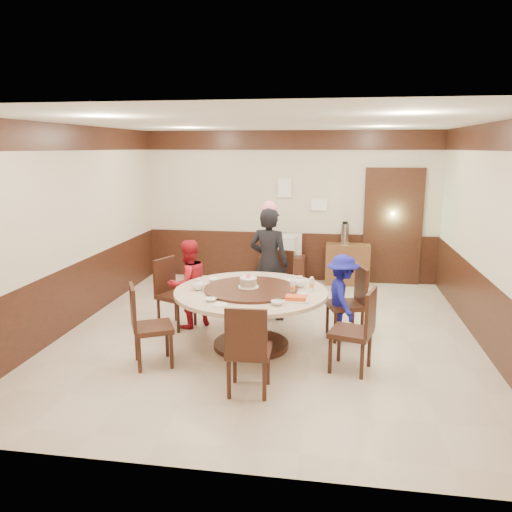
% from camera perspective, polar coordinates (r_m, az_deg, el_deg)
% --- Properties ---
extents(room, '(6.00, 6.04, 2.84)m').
position_cam_1_polar(room, '(6.60, 1.59, -0.07)').
color(room, beige).
rests_on(room, ground).
extents(banquet_table, '(1.91, 1.91, 0.78)m').
position_cam_1_polar(banquet_table, '(6.30, -0.57, -5.81)').
color(banquet_table, '#331810').
rests_on(banquet_table, ground).
extents(chair_0, '(0.56, 0.55, 0.97)m').
position_cam_1_polar(chair_0, '(6.78, 10.28, -6.72)').
color(chair_0, '#331810').
rests_on(chair_0, ground).
extents(chair_1, '(0.54, 0.54, 0.97)m').
position_cam_1_polar(chair_1, '(7.57, 2.30, -4.49)').
color(chair_1, '#331810').
rests_on(chair_1, ground).
extents(chair_2, '(0.59, 0.58, 0.97)m').
position_cam_1_polar(chair_2, '(7.17, -9.19, -5.61)').
color(chair_2, '#331810').
rests_on(chair_2, ground).
extents(chair_3, '(0.60, 0.59, 0.97)m').
position_cam_1_polar(chair_3, '(5.99, -11.88, -9.36)').
color(chair_3, '#331810').
rests_on(chair_3, ground).
extents(chair_4, '(0.45, 0.46, 0.97)m').
position_cam_1_polar(chair_4, '(5.24, -0.84, -12.34)').
color(chair_4, '#331810').
rests_on(chair_4, ground).
extents(chair_5, '(0.55, 0.55, 0.97)m').
position_cam_1_polar(chair_5, '(5.83, 10.96, -9.95)').
color(chair_5, '#331810').
rests_on(chair_5, ground).
extents(person_standing, '(0.68, 0.54, 1.66)m').
position_cam_1_polar(person_standing, '(7.32, 1.50, -0.83)').
color(person_standing, black).
rests_on(person_standing, ground).
extents(person_red, '(0.76, 0.77, 1.25)m').
position_cam_1_polar(person_red, '(7.05, -7.75, -3.18)').
color(person_red, '#AF1721').
rests_on(person_red, ground).
extents(person_blue, '(0.58, 0.81, 1.14)m').
position_cam_1_polar(person_blue, '(6.64, 9.82, -4.70)').
color(person_blue, navy).
rests_on(person_blue, ground).
extents(birthday_cake, '(0.26, 0.26, 0.18)m').
position_cam_1_polar(birthday_cake, '(6.24, -0.89, -3.03)').
color(birthday_cake, white).
rests_on(birthday_cake, banquet_table).
extents(teapot_left, '(0.17, 0.15, 0.13)m').
position_cam_1_polar(teapot_left, '(6.25, -6.67, -3.37)').
color(teapot_left, white).
rests_on(teapot_left, banquet_table).
extents(teapot_right, '(0.17, 0.15, 0.13)m').
position_cam_1_polar(teapot_right, '(6.37, 5.00, -3.05)').
color(teapot_right, white).
rests_on(teapot_right, banquet_table).
extents(bowl_0, '(0.14, 0.14, 0.04)m').
position_cam_1_polar(bowl_0, '(6.68, -4.83, -2.70)').
color(bowl_0, white).
rests_on(bowl_0, banquet_table).
extents(bowl_1, '(0.15, 0.15, 0.05)m').
position_cam_1_polar(bowl_1, '(5.66, 2.43, -5.36)').
color(bowl_1, white).
rests_on(bowl_1, banquet_table).
extents(bowl_2, '(0.14, 0.14, 0.03)m').
position_cam_1_polar(bowl_2, '(5.82, -5.17, -5.00)').
color(bowl_2, white).
rests_on(bowl_2, banquet_table).
extents(bowl_3, '(0.14, 0.14, 0.04)m').
position_cam_1_polar(bowl_3, '(6.00, 5.33, -4.40)').
color(bowl_3, white).
rests_on(bowl_3, banquet_table).
extents(saucer_near, '(0.18, 0.18, 0.01)m').
position_cam_1_polar(saucer_near, '(5.67, -4.17, -5.55)').
color(saucer_near, white).
rests_on(saucer_near, banquet_table).
extents(saucer_far, '(0.18, 0.18, 0.01)m').
position_cam_1_polar(saucer_far, '(6.65, 3.97, -2.84)').
color(saucer_far, white).
rests_on(saucer_far, banquet_table).
extents(shrimp_platter, '(0.30, 0.20, 0.06)m').
position_cam_1_polar(shrimp_platter, '(5.81, 4.58, -4.89)').
color(shrimp_platter, white).
rests_on(shrimp_platter, banquet_table).
extents(bottle_0, '(0.06, 0.06, 0.16)m').
position_cam_1_polar(bottle_0, '(6.09, 4.20, -3.56)').
color(bottle_0, silver).
rests_on(bottle_0, banquet_table).
extents(bottle_1, '(0.06, 0.06, 0.16)m').
position_cam_1_polar(bottle_1, '(6.22, 6.38, -3.25)').
color(bottle_1, silver).
rests_on(bottle_1, banquet_table).
extents(tv_stand, '(0.85, 0.45, 0.50)m').
position_cam_1_polar(tv_stand, '(9.44, 3.02, -1.45)').
color(tv_stand, '#331810').
rests_on(tv_stand, ground).
extents(television, '(0.73, 0.19, 0.42)m').
position_cam_1_polar(television, '(9.34, 3.06, 1.28)').
color(television, gray).
rests_on(television, tv_stand).
extents(side_cabinet, '(0.80, 0.40, 0.75)m').
position_cam_1_polar(side_cabinet, '(9.40, 10.40, -0.92)').
color(side_cabinet, brown).
rests_on(side_cabinet, ground).
extents(thermos, '(0.15, 0.15, 0.38)m').
position_cam_1_polar(thermos, '(9.29, 10.11, 2.49)').
color(thermos, silver).
rests_on(thermos, side_cabinet).
extents(notice_left, '(0.25, 0.00, 0.35)m').
position_cam_1_polar(notice_left, '(9.41, 3.27, 7.76)').
color(notice_left, white).
rests_on(notice_left, room).
extents(notice_right, '(0.30, 0.00, 0.22)m').
position_cam_1_polar(notice_right, '(9.39, 7.22, 5.84)').
color(notice_right, white).
rests_on(notice_right, room).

